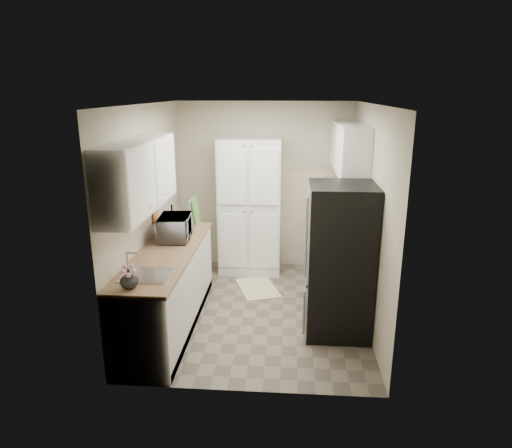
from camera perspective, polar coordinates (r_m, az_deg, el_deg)
name	(u,v)px	position (r m, az deg, el deg)	size (l,w,h in m)	color
ground	(257,310)	(5.81, 0.12, -10.73)	(3.20, 3.20, 0.00)	#665B4C
room_shell	(255,183)	(5.26, -0.07, 5.19)	(2.64, 3.24, 2.52)	#B9B196
pantry_cabinet	(250,207)	(6.70, -0.77, 2.16)	(0.90, 0.55, 2.00)	silver
base_cabinet_left	(169,290)	(5.39, -10.88, -8.10)	(0.60, 2.30, 0.88)	silver
countertop_left	(166,252)	(5.22, -11.15, -3.50)	(0.63, 2.33, 0.04)	#846647
base_cabinet_right	(330,248)	(6.75, 9.29, -2.93)	(0.60, 0.80, 0.88)	silver
countertop_right	(332,217)	(6.61, 9.47, 0.84)	(0.63, 0.83, 0.04)	#846647
electric_range	(334,265)	(5.98, 9.78, -5.11)	(0.71, 0.78, 1.13)	#B7B7BC
refrigerator	(340,260)	(5.11, 10.40, -4.51)	(0.70, 0.72, 1.70)	#B7B7BC
microwave	(175,228)	(5.55, -10.09, -0.45)	(0.52, 0.35, 0.29)	#B2B3B8
wine_bottle	(172,217)	(6.01, -10.44, 0.81)	(0.07, 0.07, 0.28)	black
flower_vase	(129,279)	(4.31, -15.59, -6.62)	(0.17, 0.17, 0.18)	white
cutting_board	(196,210)	(6.18, -7.53, 1.69)	(0.02, 0.28, 0.34)	#539441
toaster_oven	(327,206)	(6.72, 8.91, 2.18)	(0.27, 0.35, 0.20)	silver
fruit_basket	(330,195)	(6.69, 9.18, 3.54)	(0.30, 0.30, 0.13)	#EB9E00
kitchen_mat	(258,288)	(6.41, 0.19, -7.95)	(0.47, 0.76, 0.01)	beige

